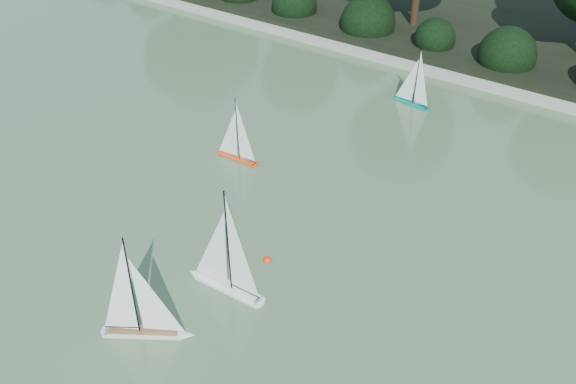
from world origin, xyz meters
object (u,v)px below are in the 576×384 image
Objects in this scene: sailboat_white_b at (148,319)px; sailboat_teal at (410,94)px; sailboat_white_a at (222,271)px; sailboat_orange at (234,148)px; race_buoy at (267,261)px.

sailboat_white_b is 1.23× the size of sailboat_teal.
sailboat_white_a reaches higher than sailboat_orange.
sailboat_white_a is 6.42m from sailboat_teal.
sailboat_white_b is at bearing -98.43° from race_buoy.
race_buoy is at bearing -40.08° from sailboat_orange.
sailboat_orange reaches higher than race_buoy.
sailboat_orange reaches higher than sailboat_teal.
race_buoy is at bearing 79.35° from sailboat_white_a.
sailboat_orange is at bearing 139.92° from race_buoy.
race_buoy is (0.29, 1.94, -0.24)m from sailboat_white_b.
race_buoy is (0.77, -5.62, -0.20)m from sailboat_teal.
sailboat_white_a is at bearing -51.92° from sailboat_orange.
sailboat_white_a reaches higher than sailboat_teal.
sailboat_white_a is 1.33× the size of sailboat_teal.
sailboat_white_b is at bearing -86.36° from sailboat_teal.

